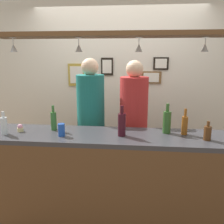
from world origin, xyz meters
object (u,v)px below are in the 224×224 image
at_px(person_middle_teal_shirt, 91,115).
at_px(bottle_beer_green_import, 54,120).
at_px(cupcake, 20,128).
at_px(picture_frame_crest, 107,67).
at_px(bottle_soda_clear, 4,125).
at_px(picture_frame_caricature, 77,75).
at_px(bottle_wine_dark_red, 122,124).
at_px(picture_frame_lower_pair, 151,77).
at_px(bottle_beer_brown_stubby, 208,133).
at_px(picture_frame_upper_small, 161,63).
at_px(drink_can, 61,130).
at_px(person_right_red_shirt, 134,118).
at_px(bottle_champagne_green, 167,122).
at_px(bottle_beer_amber_tall, 185,125).

xyz_separation_m(person_middle_teal_shirt, bottle_beer_green_import, (-0.29, -0.52, 0.07)).
bearing_deg(cupcake, picture_frame_crest, 62.50).
bearing_deg(bottle_soda_clear, picture_frame_caricature, 76.28).
distance_m(bottle_wine_dark_red, picture_frame_lower_pair, 1.51).
xyz_separation_m(person_middle_teal_shirt, bottle_soda_clear, (-0.73, -0.71, 0.06)).
height_order(bottle_beer_brown_stubby, picture_frame_upper_small, picture_frame_upper_small).
xyz_separation_m(drink_can, picture_frame_lower_pair, (0.92, 1.49, 0.39)).
distance_m(drink_can, picture_frame_lower_pair, 1.80).
distance_m(bottle_wine_dark_red, picture_frame_caricature, 1.67).
bearing_deg(bottle_soda_clear, bottle_beer_brown_stubby, 0.85).
relative_size(bottle_soda_clear, picture_frame_caricature, 0.68).
xyz_separation_m(drink_can, picture_frame_caricature, (-0.21, 1.49, 0.42)).
xyz_separation_m(person_right_red_shirt, picture_frame_lower_pair, (0.24, 0.79, 0.43)).
height_order(bottle_beer_brown_stubby, bottle_soda_clear, bottle_soda_clear).
bearing_deg(person_right_red_shirt, person_middle_teal_shirt, 180.00).
bearing_deg(bottle_champagne_green, picture_frame_upper_small, 88.36).
distance_m(person_right_red_shirt, bottle_beer_amber_tall, 0.74).
distance_m(person_middle_teal_shirt, cupcake, 0.87).
height_order(cupcake, picture_frame_caricature, picture_frame_caricature).
distance_m(bottle_beer_green_import, picture_frame_lower_pair, 1.72).
bearing_deg(picture_frame_upper_small, bottle_wine_dark_red, -108.57).
relative_size(person_right_red_shirt, cupcake, 22.42).
bearing_deg(person_right_red_shirt, bottle_beer_brown_stubby, -44.67).
bearing_deg(bottle_beer_brown_stubby, picture_frame_lower_pair, 106.90).
bearing_deg(person_middle_teal_shirt, bottle_beer_amber_tall, -27.14).
xyz_separation_m(bottle_soda_clear, picture_frame_lower_pair, (1.50, 1.50, 0.35)).
relative_size(bottle_soda_clear, picture_frame_crest, 0.88).
height_order(person_right_red_shirt, picture_frame_crest, picture_frame_crest).
height_order(bottle_beer_brown_stubby, picture_frame_caricature, picture_frame_caricature).
bearing_deg(bottle_champagne_green, bottle_beer_brown_stubby, -27.19).
bearing_deg(bottle_champagne_green, picture_frame_crest, 120.47).
bearing_deg(bottle_beer_green_import, bottle_beer_brown_stubby, -6.12).
relative_size(bottle_wine_dark_red, drink_can, 2.46).
xyz_separation_m(person_middle_teal_shirt, bottle_champagne_green, (0.87, -0.50, 0.08)).
xyz_separation_m(bottle_beer_green_import, cupcake, (-0.33, -0.09, -0.07)).
distance_m(bottle_beer_brown_stubby, picture_frame_lower_pair, 1.58).
distance_m(drink_can, picture_frame_crest, 1.61).
xyz_separation_m(bottle_beer_amber_tall, drink_can, (-1.19, -0.17, -0.04)).
relative_size(bottle_beer_green_import, drink_can, 2.13).
height_order(bottle_beer_amber_tall, bottle_champagne_green, bottle_champagne_green).
height_order(person_middle_teal_shirt, drink_can, person_middle_teal_shirt).
bearing_deg(picture_frame_caricature, person_right_red_shirt, -41.53).
distance_m(bottle_beer_amber_tall, cupcake, 1.66).
height_order(cupcake, picture_frame_lower_pair, picture_frame_lower_pair).
relative_size(bottle_beer_brown_stubby, picture_frame_caricature, 0.53).
bearing_deg(cupcake, picture_frame_lower_pair, 45.18).
bearing_deg(picture_frame_lower_pair, bottle_beer_brown_stubby, -73.10).
height_order(person_middle_teal_shirt, bottle_wine_dark_red, person_middle_teal_shirt).
distance_m(person_right_red_shirt, bottle_beer_brown_stubby, 0.97).
bearing_deg(bottle_wine_dark_red, drink_can, -173.61).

